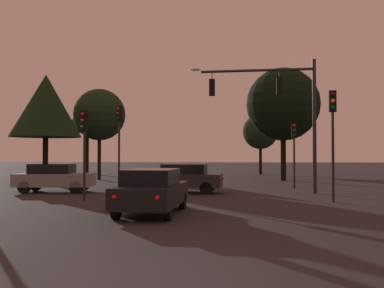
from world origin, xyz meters
name	(u,v)px	position (x,y,z in m)	size (l,w,h in m)	color
ground_plane	(212,182)	(0.00, 24.50, 0.00)	(168.00, 168.00, 0.00)	#262326
traffic_signal_mast_arm	(278,101)	(3.70, 16.17, 4.83)	(6.60, 0.73, 6.98)	#232326
traffic_light_corner_left	(294,142)	(5.06, 19.42, 2.79)	(0.33, 0.37, 3.92)	#232326
traffic_light_corner_right	(119,131)	(-5.17, 17.67, 3.40)	(0.35, 0.38, 4.84)	#232326
traffic_light_median	(333,124)	(5.43, 11.75, 3.32)	(0.33, 0.37, 4.71)	#232326
traffic_light_far_side	(84,136)	(-5.26, 11.80, 2.81)	(0.37, 0.39, 3.95)	#232326
car_nearside_lane	(152,190)	(-1.57, 7.76, 0.80)	(2.09, 4.42, 1.52)	black
car_crossing_left	(54,177)	(-8.20, 15.75, 0.79)	(4.20, 2.21, 1.52)	gray
car_crossing_right	(182,178)	(-1.32, 15.86, 0.79)	(4.37, 2.09, 1.52)	#232328
tree_behind_sign	(87,112)	(-13.80, 38.51, 6.58)	(4.53, 4.53, 8.80)	black
tree_left_far	(283,105)	(5.48, 27.24, 5.93)	(5.70, 5.70, 8.79)	black
tree_center_horizon	(260,132)	(4.59, 37.58, 4.36)	(3.60, 3.60, 6.18)	black
tree_right_cluster	(99,115)	(-9.10, 27.12, 5.21)	(4.14, 4.14, 7.30)	black
tree_lot_edge	(46,106)	(-11.84, 23.13, 5.50)	(5.01, 5.01, 7.77)	black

